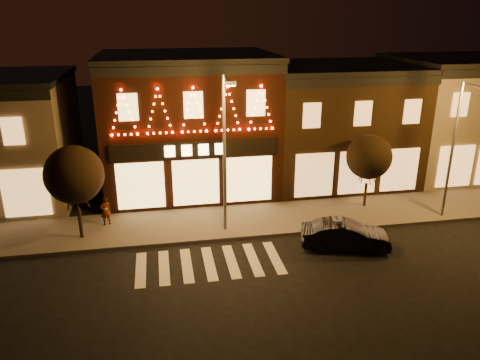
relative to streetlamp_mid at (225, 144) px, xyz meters
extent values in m
plane|color=black|center=(-1.19, -6.82, -4.69)|extent=(120.00, 120.00, 0.00)
cube|color=#47423D|center=(0.81, 1.18, -4.61)|extent=(44.00, 4.00, 0.15)
cube|color=black|center=(-1.19, 7.18, -0.69)|extent=(10.00, 8.00, 8.00)
cube|color=black|center=(-1.19, 7.18, 3.46)|extent=(10.20, 8.20, 0.30)
cube|color=black|center=(-1.19, 3.13, 3.06)|extent=(10.00, 0.25, 0.50)
cube|color=black|center=(-1.19, 3.08, -1.09)|extent=(9.00, 0.15, 0.90)
cube|color=#FFD87F|center=(-1.19, 2.98, -1.09)|extent=(3.40, 0.08, 0.60)
cube|color=#372413|center=(8.31, 7.18, -1.09)|extent=(9.00, 8.00, 7.20)
cube|color=black|center=(8.31, 7.18, 2.66)|extent=(9.20, 8.20, 0.30)
cube|color=black|center=(8.31, 3.13, 2.26)|extent=(9.00, 0.25, 0.50)
cube|color=#756753|center=(17.31, 7.18, -0.94)|extent=(9.00, 8.00, 7.50)
cube|color=black|center=(17.31, 7.18, 2.96)|extent=(9.20, 8.20, 0.30)
cylinder|color=#59595E|center=(-0.01, 0.23, -0.67)|extent=(0.15, 0.15, 7.73)
cylinder|color=#59595E|center=(0.02, -0.54, 3.10)|extent=(0.17, 1.55, 0.10)
cube|color=#59595E|center=(0.06, -1.32, 3.05)|extent=(0.49, 0.29, 0.17)
cube|color=orange|center=(0.06, -1.32, 2.94)|extent=(0.38, 0.21, 0.05)
cylinder|color=#59595E|center=(11.84, -0.22, -0.94)|extent=(0.14, 0.14, 7.19)
cylinder|color=#59595E|center=(11.97, -0.93, 2.56)|extent=(0.34, 1.43, 0.09)
cylinder|color=black|center=(-7.09, 0.58, -3.78)|extent=(0.17, 0.17, 1.51)
sphere|color=black|center=(-7.09, 0.58, -1.29)|extent=(2.77, 2.77, 2.77)
cylinder|color=black|center=(8.25, 1.78, -3.86)|extent=(0.15, 0.15, 1.36)
sphere|color=black|center=(8.25, 1.78, -1.61)|extent=(2.49, 2.49, 2.49)
imported|color=black|center=(5.28, -2.55, -4.01)|extent=(4.32, 2.43, 1.35)
imported|color=gray|center=(-6.00, 1.83, -3.78)|extent=(0.65, 0.55, 1.52)
camera|label=1|loc=(-3.08, -20.93, 5.89)|focal=34.68mm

